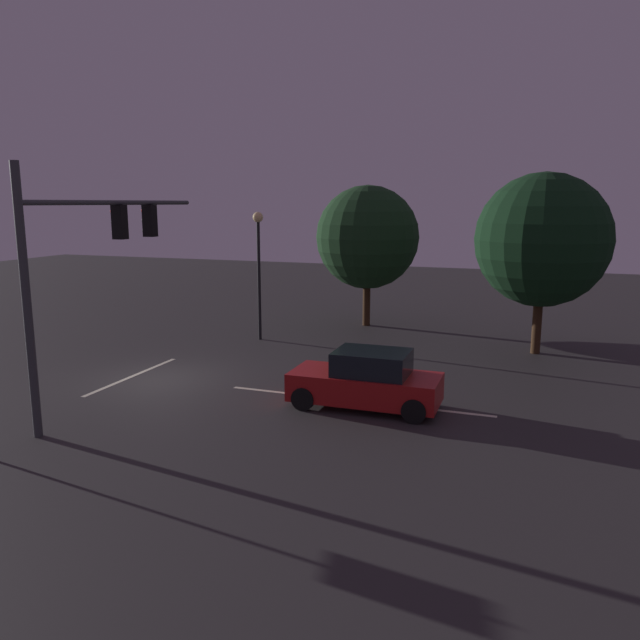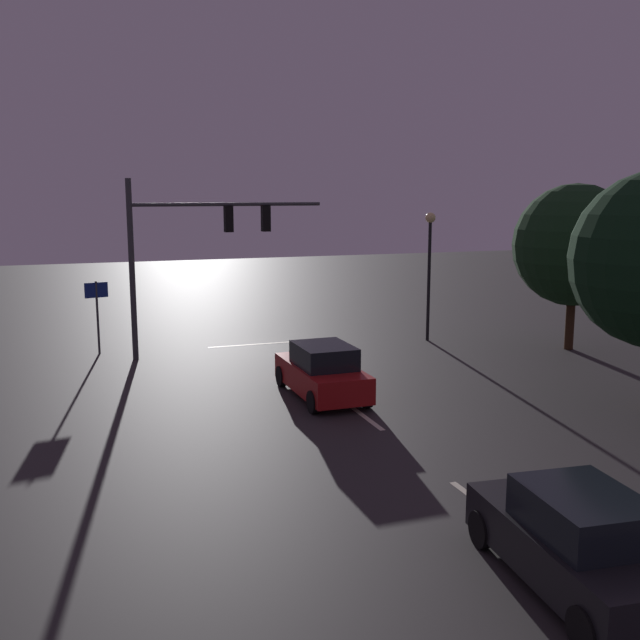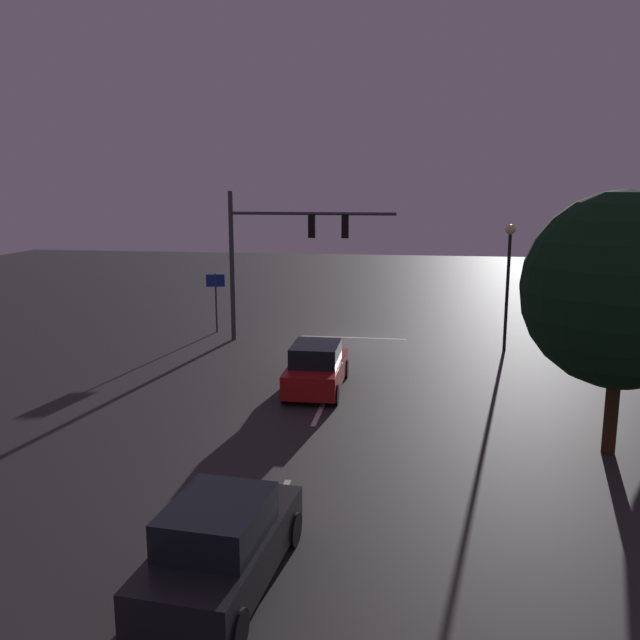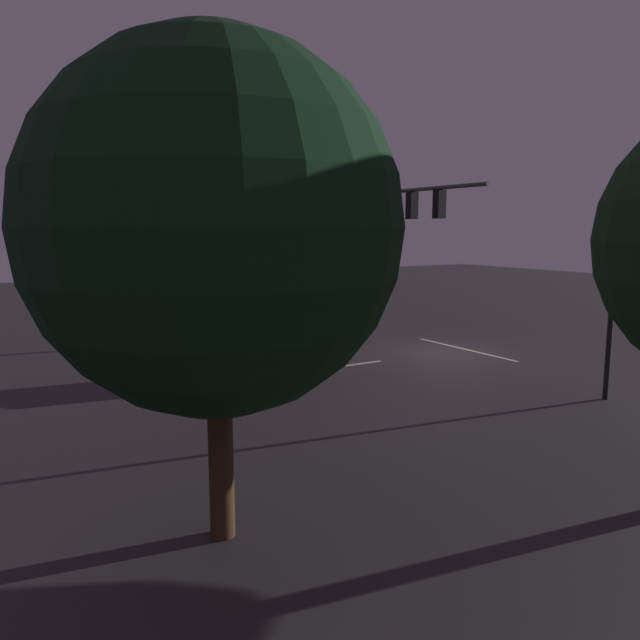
# 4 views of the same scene
# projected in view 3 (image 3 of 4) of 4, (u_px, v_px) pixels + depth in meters

# --- Properties ---
(ground_plane) EXTENTS (80.00, 80.00, 0.00)m
(ground_plane) POSITION_uv_depth(u_px,v_px,m) (351.00, 342.00, 30.97)
(ground_plane) COLOR #2D2B2B
(traffic_signal_assembly) EXTENTS (7.58, 0.47, 6.85)m
(traffic_signal_assembly) POSITION_uv_depth(u_px,v_px,m) (282.00, 242.00, 30.35)
(traffic_signal_assembly) COLOR #383A3D
(traffic_signal_assembly) RESTS_ON ground_plane
(lane_dash_far) EXTENTS (0.16, 2.20, 0.01)m
(lane_dash_far) POSITION_uv_depth(u_px,v_px,m) (341.00, 365.00, 27.09)
(lane_dash_far) COLOR beige
(lane_dash_far) RESTS_ON ground_plane
(lane_dash_mid) EXTENTS (0.16, 2.20, 0.01)m
(lane_dash_mid) POSITION_uv_depth(u_px,v_px,m) (318.00, 414.00, 21.27)
(lane_dash_mid) COLOR beige
(lane_dash_mid) RESTS_ON ground_plane
(lane_dash_near) EXTENTS (0.16, 2.20, 0.01)m
(lane_dash_near) POSITION_uv_depth(u_px,v_px,m) (279.00, 500.00, 15.46)
(lane_dash_near) COLOR beige
(lane_dash_near) RESTS_ON ground_plane
(stop_bar) EXTENTS (5.00, 0.16, 0.01)m
(stop_bar) POSITION_uv_depth(u_px,v_px,m) (353.00, 338.00, 31.94)
(stop_bar) COLOR beige
(stop_bar) RESTS_ON ground_plane
(car_approaching) EXTENTS (1.94, 4.39, 1.70)m
(car_approaching) POSITION_uv_depth(u_px,v_px,m) (316.00, 368.00, 23.66)
(car_approaching) COLOR maroon
(car_approaching) RESTS_ON ground_plane
(car_distant) EXTENTS (2.23, 4.49, 1.70)m
(car_distant) POSITION_uv_depth(u_px,v_px,m) (222.00, 545.00, 12.01)
(car_distant) COLOR black
(car_distant) RESTS_ON ground_plane
(street_lamp_left_kerb) EXTENTS (0.44, 0.44, 5.49)m
(street_lamp_left_kerb) POSITION_uv_depth(u_px,v_px,m) (509.00, 264.00, 28.65)
(street_lamp_left_kerb) COLOR black
(street_lamp_left_kerb) RESTS_ON ground_plane
(route_sign) EXTENTS (0.89, 0.24, 2.91)m
(route_sign) POSITION_uv_depth(u_px,v_px,m) (216.00, 290.00, 32.79)
(route_sign) COLOR #383A3D
(route_sign) RESTS_ON ground_plane
(tree_left_near) EXTENTS (5.14, 5.14, 7.03)m
(tree_left_near) POSITION_uv_depth(u_px,v_px,m) (622.00, 290.00, 17.32)
(tree_left_near) COLOR #382314
(tree_left_near) RESTS_ON ground_plane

